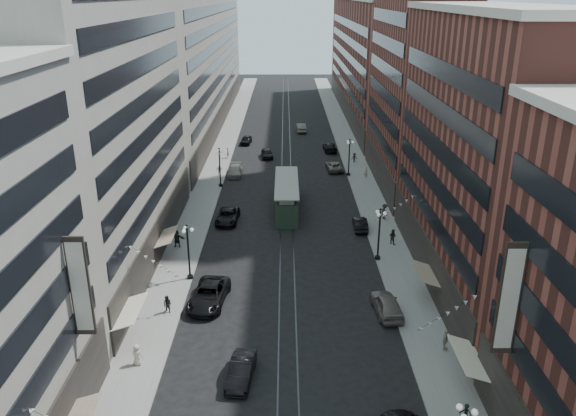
{
  "coord_description": "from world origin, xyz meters",
  "views": [
    {
      "loc": [
        -0.16,
        -19.26,
        25.5
      ],
      "look_at": [
        0.11,
        33.88,
        5.0
      ],
      "focal_mm": 35.0,
      "sensor_mm": 36.0,
      "label": 1
    }
  ],
  "objects_px": {
    "pedestrian_9": "(354,158)",
    "pedestrian_extra_1": "(385,211)",
    "pedestrian_7": "(393,237)",
    "pedestrian_8": "(366,172)",
    "lamppost_sw_mid": "(220,166)",
    "pedestrian_4": "(445,340)",
    "streetcar": "(287,197)",
    "car_12": "(330,147)",
    "pedestrian_6": "(220,171)",
    "lamppost_se_mid": "(349,156)",
    "car_7": "(228,216)",
    "lamppost_se_far": "(379,232)",
    "pedestrian_extra_0": "(228,152)",
    "pedestrian_1": "(137,355)",
    "pedestrian_5": "(177,238)",
    "car_10": "(360,224)",
    "pedestrian_2": "(167,304)",
    "car_13": "(267,153)",
    "car_11": "(334,166)",
    "car_9": "(246,140)",
    "car_14": "(301,128)",
    "car_4": "(387,305)",
    "car_8": "(235,171)",
    "car_2": "(209,295)",
    "lamppost_sw_far": "(188,250)",
    "car_5": "(241,371)"
  },
  "relations": [
    {
      "from": "car_7",
      "to": "pedestrian_8",
      "type": "bearing_deg",
      "value": 45.07
    },
    {
      "from": "lamppost_sw_far",
      "to": "pedestrian_8",
      "type": "distance_m",
      "value": 37.28
    },
    {
      "from": "car_10",
      "to": "car_11",
      "type": "xyz_separation_m",
      "value": [
        -1.11,
        22.79,
        -0.01
      ]
    },
    {
      "from": "lamppost_se_far",
      "to": "pedestrian_2",
      "type": "distance_m",
      "value": 21.91
    },
    {
      "from": "car_5",
      "to": "pedestrian_extra_0",
      "type": "relative_size",
      "value": 2.52
    },
    {
      "from": "car_8",
      "to": "car_10",
      "type": "relative_size",
      "value": 1.19
    },
    {
      "from": "lamppost_sw_mid",
      "to": "car_14",
      "type": "distance_m",
      "value": 35.44
    },
    {
      "from": "lamppost_sw_far",
      "to": "car_7",
      "type": "bearing_deg",
      "value": 81.24
    },
    {
      "from": "lamppost_se_far",
      "to": "car_11",
      "type": "bearing_deg",
      "value": 93.55
    },
    {
      "from": "lamppost_se_mid",
      "to": "car_2",
      "type": "relative_size",
      "value": 0.89
    },
    {
      "from": "pedestrian_5",
      "to": "pedestrian_extra_0",
      "type": "height_order",
      "value": "pedestrian_5"
    },
    {
      "from": "pedestrian_4",
      "to": "pedestrian_extra_0",
      "type": "relative_size",
      "value": 0.96
    },
    {
      "from": "pedestrian_9",
      "to": "pedestrian_extra_0",
      "type": "height_order",
      "value": "pedestrian_extra_0"
    },
    {
      "from": "pedestrian_2",
      "to": "car_8",
      "type": "xyz_separation_m",
      "value": [
        2.46,
        38.57,
        -0.22
      ]
    },
    {
      "from": "pedestrian_9",
      "to": "pedestrian_extra_1",
      "type": "bearing_deg",
      "value": -101.3
    },
    {
      "from": "pedestrian_1",
      "to": "car_2",
      "type": "bearing_deg",
      "value": -100.75
    },
    {
      "from": "streetcar",
      "to": "car_11",
      "type": "relative_size",
      "value": 2.67
    },
    {
      "from": "pedestrian_6",
      "to": "pedestrian_7",
      "type": "xyz_separation_m",
      "value": [
        21.18,
        -24.0,
        0.03
      ]
    },
    {
      "from": "pedestrian_2",
      "to": "car_10",
      "type": "bearing_deg",
      "value": 64.67
    },
    {
      "from": "pedestrian_7",
      "to": "pedestrian_6",
      "type": "bearing_deg",
      "value": -10.13
    },
    {
      "from": "pedestrian_7",
      "to": "pedestrian_8",
      "type": "bearing_deg",
      "value": -52.18
    },
    {
      "from": "lamppost_sw_far",
      "to": "pedestrian_6",
      "type": "height_order",
      "value": "lamppost_sw_far"
    },
    {
      "from": "car_9",
      "to": "car_2",
      "type": "bearing_deg",
      "value": -83.65
    },
    {
      "from": "pedestrian_4",
      "to": "car_10",
      "type": "xyz_separation_m",
      "value": [
        -3.49,
        23.49,
        -0.32
      ]
    },
    {
      "from": "lamppost_sw_mid",
      "to": "car_7",
      "type": "distance_m",
      "value": 13.14
    },
    {
      "from": "streetcar",
      "to": "car_10",
      "type": "relative_size",
      "value": 3.12
    },
    {
      "from": "lamppost_sw_mid",
      "to": "pedestrian_1",
      "type": "bearing_deg",
      "value": -92.48
    },
    {
      "from": "streetcar",
      "to": "pedestrian_1",
      "type": "bearing_deg",
      "value": -109.04
    },
    {
      "from": "lamppost_se_far",
      "to": "car_5",
      "type": "xyz_separation_m",
      "value": [
        -12.48,
        -18.74,
        -2.35
      ]
    },
    {
      "from": "lamppost_sw_mid",
      "to": "pedestrian_4",
      "type": "bearing_deg",
      "value": -61.28
    },
    {
      "from": "pedestrian_8",
      "to": "pedestrian_9",
      "type": "bearing_deg",
      "value": -103.16
    },
    {
      "from": "car_8",
      "to": "car_10",
      "type": "bearing_deg",
      "value": -51.92
    },
    {
      "from": "car_12",
      "to": "pedestrian_6",
      "type": "height_order",
      "value": "pedestrian_6"
    },
    {
      "from": "car_2",
      "to": "pedestrian_9",
      "type": "relative_size",
      "value": 4.06
    },
    {
      "from": "car_5",
      "to": "pedestrian_extra_1",
      "type": "distance_m",
      "value": 33.12
    },
    {
      "from": "streetcar",
      "to": "car_12",
      "type": "xyz_separation_m",
      "value": [
        7.47,
        27.44,
        -0.93
      ]
    },
    {
      "from": "car_9",
      "to": "car_14",
      "type": "bearing_deg",
      "value": 48.63
    },
    {
      "from": "car_4",
      "to": "car_8",
      "type": "bearing_deg",
      "value": -72.69
    },
    {
      "from": "lamppost_se_far",
      "to": "car_11",
      "type": "distance_m",
      "value": 30.95
    },
    {
      "from": "car_8",
      "to": "pedestrian_9",
      "type": "height_order",
      "value": "pedestrian_9"
    },
    {
      "from": "lamppost_se_mid",
      "to": "car_7",
      "type": "bearing_deg",
      "value": -132.41
    },
    {
      "from": "car_11",
      "to": "lamppost_sw_mid",
      "type": "bearing_deg",
      "value": 19.19
    },
    {
      "from": "pedestrian_2",
      "to": "lamppost_se_far",
      "type": "bearing_deg",
      "value": 47.92
    },
    {
      "from": "pedestrian_extra_0",
      "to": "pedestrian_4",
      "type": "bearing_deg",
      "value": -166.48
    },
    {
      "from": "lamppost_sw_mid",
      "to": "pedestrian_2",
      "type": "relative_size",
      "value": 3.51
    },
    {
      "from": "lamppost_se_far",
      "to": "pedestrian_extra_0",
      "type": "relative_size",
      "value": 3.08
    },
    {
      "from": "lamppost_sw_far",
      "to": "pedestrian_2",
      "type": "bearing_deg",
      "value": -98.47
    },
    {
      "from": "pedestrian_2",
      "to": "pedestrian_9",
      "type": "height_order",
      "value": "pedestrian_2"
    },
    {
      "from": "lamppost_se_mid",
      "to": "car_13",
      "type": "bearing_deg",
      "value": 141.33
    },
    {
      "from": "car_2",
      "to": "car_13",
      "type": "height_order",
      "value": "car_2"
    }
  ]
}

